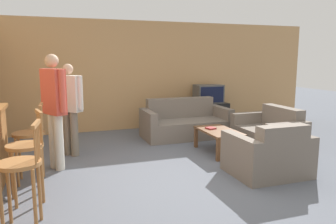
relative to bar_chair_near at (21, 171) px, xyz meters
The scene contains 15 objects.
ground_plane 2.47m from the bar_chair_near, 18.30° to the left, with size 24.00×24.00×0.00m, color #565B66.
wall_back 4.98m from the bar_chair_near, 62.49° to the left, with size 9.40×0.08×2.60m.
bar_chair_near is the anchor object (origin of this frame).
bar_chair_mid 0.71m from the bar_chair_near, 90.02° to the left, with size 0.51×0.51×1.10m.
bar_chair_far 1.37m from the bar_chair_near, 90.00° to the left, with size 0.44×0.44×1.10m.
couch_far 4.40m from the bar_chair_near, 46.21° to the left, with size 1.88×0.94×0.83m.
armchair_near 3.35m from the bar_chair_near, ahead, with size 1.08×0.89×0.81m.
loveseat_right 4.57m from the bar_chair_near, 22.49° to the left, with size 0.86×1.32×0.79m.
coffee_table 3.63m from the bar_chair_near, 29.75° to the left, with size 0.57×1.00×0.42m.
tv_unit 5.66m from the bar_chair_near, 44.94° to the left, with size 0.95×0.54×0.60m.
tv 5.66m from the bar_chair_near, 44.91° to the left, with size 0.69×0.43×0.46m.
book_on_table 3.62m from the bar_chair_near, 32.40° to the left, with size 0.18×0.19×0.03m.
table_lamp 5.91m from the bar_chair_near, 42.63° to the left, with size 0.24×0.24×0.43m.
person_by_window 2.59m from the bar_chair_near, 76.82° to the left, with size 0.45×0.44×1.62m.
person_by_counter 1.90m from the bar_chair_near, 79.56° to the left, with size 0.38×0.53×1.78m.
Camera 1 is at (-1.91, -4.16, 1.72)m, focal length 35.00 mm.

